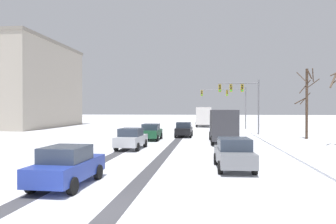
{
  "coord_description": "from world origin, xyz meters",
  "views": [
    {
      "loc": [
        3.7,
        -9.38,
        3.13
      ],
      "look_at": [
        0.0,
        21.14,
        2.8
      ],
      "focal_mm": 33.58,
      "sensor_mm": 36.0,
      "label": 1
    }
  ],
  "objects_px": {
    "traffic_signal_near_right": "(242,95)",
    "car_silver_third": "(131,138)",
    "bare_tree_sidewalk_far": "(307,101)",
    "box_truck_delivery": "(223,125)",
    "bus_oncoming": "(204,115)",
    "car_blue_fifth": "(67,166)",
    "traffic_signal_far_right": "(229,99)",
    "car_grey_fourth": "(234,153)",
    "car_dark_green_second": "(151,132)",
    "car_black_lead": "(184,129)"
  },
  "relations": [
    {
      "from": "traffic_signal_near_right",
      "to": "car_blue_fifth",
      "type": "height_order",
      "value": "traffic_signal_near_right"
    },
    {
      "from": "car_grey_fourth",
      "to": "box_truck_delivery",
      "type": "bearing_deg",
      "value": 89.6
    },
    {
      "from": "car_blue_fifth",
      "to": "box_truck_delivery",
      "type": "relative_size",
      "value": 0.56
    },
    {
      "from": "car_dark_green_second",
      "to": "car_blue_fifth",
      "type": "bearing_deg",
      "value": -90.48
    },
    {
      "from": "car_silver_third",
      "to": "box_truck_delivery",
      "type": "height_order",
      "value": "box_truck_delivery"
    },
    {
      "from": "car_grey_fourth",
      "to": "box_truck_delivery",
      "type": "distance_m",
      "value": 12.87
    },
    {
      "from": "traffic_signal_far_right",
      "to": "car_grey_fourth",
      "type": "distance_m",
      "value": 33.38
    },
    {
      "from": "bus_oncoming",
      "to": "traffic_signal_far_right",
      "type": "bearing_deg",
      "value": -62.06
    },
    {
      "from": "traffic_signal_far_right",
      "to": "car_silver_third",
      "type": "bearing_deg",
      "value": -109.88
    },
    {
      "from": "car_blue_fifth",
      "to": "car_dark_green_second",
      "type": "bearing_deg",
      "value": 89.52
    },
    {
      "from": "car_black_lead",
      "to": "bare_tree_sidewalk_far",
      "type": "height_order",
      "value": "bare_tree_sidewalk_far"
    },
    {
      "from": "car_grey_fourth",
      "to": "bare_tree_sidewalk_far",
      "type": "bearing_deg",
      "value": 62.95
    },
    {
      "from": "car_blue_fifth",
      "to": "bare_tree_sidewalk_far",
      "type": "xyz_separation_m",
      "value": [
        15.89,
        21.74,
        3.15
      ]
    },
    {
      "from": "traffic_signal_near_right",
      "to": "car_silver_third",
      "type": "relative_size",
      "value": 1.56
    },
    {
      "from": "car_silver_third",
      "to": "bare_tree_sidewalk_far",
      "type": "height_order",
      "value": "bare_tree_sidewalk_far"
    },
    {
      "from": "traffic_signal_far_right",
      "to": "traffic_signal_near_right",
      "type": "distance_m",
      "value": 11.97
    },
    {
      "from": "car_black_lead",
      "to": "bare_tree_sidewalk_far",
      "type": "xyz_separation_m",
      "value": [
        12.75,
        -0.99,
        3.15
      ]
    },
    {
      "from": "traffic_signal_near_right",
      "to": "car_black_lead",
      "type": "relative_size",
      "value": 1.58
    },
    {
      "from": "traffic_signal_far_right",
      "to": "car_black_lead",
      "type": "height_order",
      "value": "traffic_signal_far_right"
    },
    {
      "from": "car_grey_fourth",
      "to": "bus_oncoming",
      "type": "relative_size",
      "value": 0.38
    },
    {
      "from": "car_dark_green_second",
      "to": "car_blue_fifth",
      "type": "distance_m",
      "value": 18.69
    },
    {
      "from": "car_blue_fifth",
      "to": "box_truck_delivery",
      "type": "distance_m",
      "value": 18.61
    },
    {
      "from": "car_dark_green_second",
      "to": "car_grey_fourth",
      "type": "bearing_deg",
      "value": -64.5
    },
    {
      "from": "traffic_signal_far_right",
      "to": "car_black_lead",
      "type": "bearing_deg",
      "value": -112.25
    },
    {
      "from": "traffic_signal_near_right",
      "to": "bus_oncoming",
      "type": "height_order",
      "value": "traffic_signal_near_right"
    },
    {
      "from": "traffic_signal_near_right",
      "to": "car_dark_green_second",
      "type": "height_order",
      "value": "traffic_signal_near_right"
    },
    {
      "from": "car_grey_fourth",
      "to": "box_truck_delivery",
      "type": "xyz_separation_m",
      "value": [
        0.09,
        12.85,
        0.82
      ]
    },
    {
      "from": "car_dark_green_second",
      "to": "car_blue_fifth",
      "type": "relative_size",
      "value": 0.99
    },
    {
      "from": "bus_oncoming",
      "to": "bare_tree_sidewalk_far",
      "type": "height_order",
      "value": "bare_tree_sidewalk_far"
    },
    {
      "from": "traffic_signal_near_right",
      "to": "car_blue_fifth",
      "type": "relative_size",
      "value": 1.57
    },
    {
      "from": "car_dark_green_second",
      "to": "bus_oncoming",
      "type": "bearing_deg",
      "value": 79.2
    },
    {
      "from": "traffic_signal_near_right",
      "to": "car_silver_third",
      "type": "height_order",
      "value": "traffic_signal_near_right"
    },
    {
      "from": "traffic_signal_far_right",
      "to": "car_silver_third",
      "type": "xyz_separation_m",
      "value": [
        -9.32,
        -25.78,
        -3.88
      ]
    },
    {
      "from": "car_blue_fifth",
      "to": "bus_oncoming",
      "type": "distance_m",
      "value": 45.25
    },
    {
      "from": "car_silver_third",
      "to": "car_blue_fifth",
      "type": "xyz_separation_m",
      "value": [
        0.17,
        -11.64,
        0.0
      ]
    },
    {
      "from": "car_silver_third",
      "to": "car_blue_fifth",
      "type": "relative_size",
      "value": 1.0
    },
    {
      "from": "traffic_signal_near_right",
      "to": "car_dark_green_second",
      "type": "bearing_deg",
      "value": -144.89
    },
    {
      "from": "car_grey_fourth",
      "to": "bare_tree_sidewalk_far",
      "type": "xyz_separation_m",
      "value": [
        8.88,
        17.4,
        3.15
      ]
    },
    {
      "from": "car_black_lead",
      "to": "car_dark_green_second",
      "type": "bearing_deg",
      "value": -126.48
    },
    {
      "from": "car_blue_fifth",
      "to": "car_black_lead",
      "type": "bearing_deg",
      "value": 82.14
    },
    {
      "from": "traffic_signal_near_right",
      "to": "car_grey_fourth",
      "type": "relative_size",
      "value": 1.56
    },
    {
      "from": "car_silver_third",
      "to": "bare_tree_sidewalk_far",
      "type": "distance_m",
      "value": 19.23
    },
    {
      "from": "car_silver_third",
      "to": "box_truck_delivery",
      "type": "bearing_deg",
      "value": 37.34
    },
    {
      "from": "car_dark_green_second",
      "to": "traffic_signal_far_right",
      "type": "bearing_deg",
      "value": 64.35
    },
    {
      "from": "car_dark_green_second",
      "to": "box_truck_delivery",
      "type": "relative_size",
      "value": 0.55
    },
    {
      "from": "car_black_lead",
      "to": "box_truck_delivery",
      "type": "relative_size",
      "value": 0.55
    },
    {
      "from": "bare_tree_sidewalk_far",
      "to": "box_truck_delivery",
      "type": "bearing_deg",
      "value": -152.64
    },
    {
      "from": "traffic_signal_far_right",
      "to": "box_truck_delivery",
      "type": "bearing_deg",
      "value": -95.8
    },
    {
      "from": "car_dark_green_second",
      "to": "traffic_signal_near_right",
      "type": "bearing_deg",
      "value": 35.11
    },
    {
      "from": "bare_tree_sidewalk_far",
      "to": "car_blue_fifth",
      "type": "bearing_deg",
      "value": -126.17
    }
  ]
}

